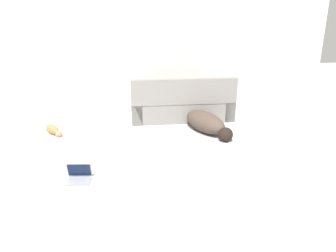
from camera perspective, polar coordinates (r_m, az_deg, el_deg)
ground_plane at (r=3.48m, az=-2.32°, el=-16.75°), size 20.00×20.00×0.00m
wall_back at (r=6.80m, az=-5.07°, el=13.44°), size 7.81×0.06×2.69m
couch at (r=6.52m, az=2.40°, el=3.58°), size 2.00×0.84×0.87m
dog at (r=5.83m, az=6.74°, el=0.53°), size 0.79×1.33×0.36m
cat at (r=6.06m, az=-19.36°, el=-0.63°), size 0.39×0.43×0.18m
laptop_open at (r=4.39m, az=-15.29°, el=-8.18°), size 0.34×0.29×0.21m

